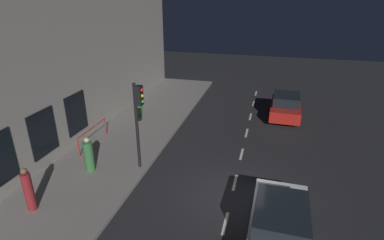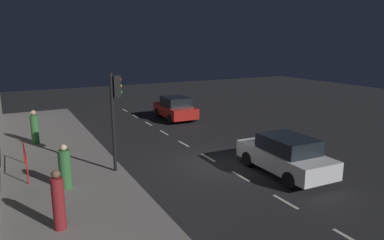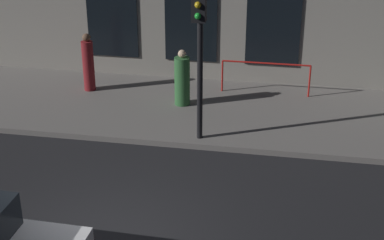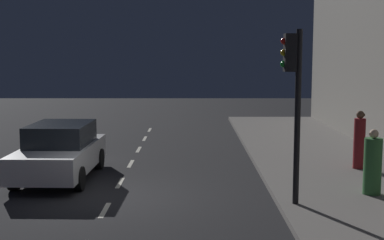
% 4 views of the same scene
% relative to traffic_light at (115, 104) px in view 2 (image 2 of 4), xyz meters
% --- Properties ---
extents(ground_plane, '(60.00, 60.00, 0.00)m').
position_rel_traffic_light_xyz_m(ground_plane, '(-4.27, 0.97, -2.88)').
color(ground_plane, '#232326').
extents(sidewalk, '(4.50, 32.00, 0.15)m').
position_rel_traffic_light_xyz_m(sidewalk, '(1.98, 0.97, -2.81)').
color(sidewalk, gray).
rests_on(sidewalk, ground).
extents(lane_centre_line, '(0.12, 27.20, 0.01)m').
position_rel_traffic_light_xyz_m(lane_centre_line, '(-4.27, -0.03, -2.88)').
color(lane_centre_line, beige).
rests_on(lane_centre_line, ground).
extents(traffic_light, '(0.48, 0.32, 3.96)m').
position_rel_traffic_light_xyz_m(traffic_light, '(0.00, 0.00, 0.00)').
color(traffic_light, black).
rests_on(traffic_light, sidewalk).
extents(parked_car_0, '(2.01, 4.31, 1.58)m').
position_rel_traffic_light_xyz_m(parked_car_0, '(-6.04, 3.12, -2.09)').
color(parked_car_0, silver).
rests_on(parked_car_0, ground).
extents(parked_car_1, '(1.99, 3.92, 1.58)m').
position_rel_traffic_light_xyz_m(parked_car_1, '(-6.40, -8.26, -2.09)').
color(parked_car_1, red).
rests_on(parked_car_1, ground).
extents(pedestrian_0, '(0.47, 0.47, 1.74)m').
position_rel_traffic_light_xyz_m(pedestrian_0, '(2.73, 3.78, -1.92)').
color(pedestrian_0, maroon).
rests_on(pedestrian_0, sidewalk).
extents(pedestrian_1, '(0.57, 0.57, 1.60)m').
position_rel_traffic_light_xyz_m(pedestrian_1, '(2.14, 0.84, -2.01)').
color(pedestrian_1, '#336B38').
rests_on(pedestrian_1, sidewalk).
extents(pedestrian_2, '(0.47, 0.47, 1.73)m').
position_rel_traffic_light_xyz_m(pedestrian_2, '(2.66, -5.81, -1.93)').
color(pedestrian_2, '#336B38').
rests_on(pedestrian_2, sidewalk).
extents(red_railing, '(0.05, 2.59, 0.97)m').
position_rel_traffic_light_xyz_m(red_railing, '(3.33, -1.41, -1.98)').
color(red_railing, red).
rests_on(red_railing, sidewalk).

